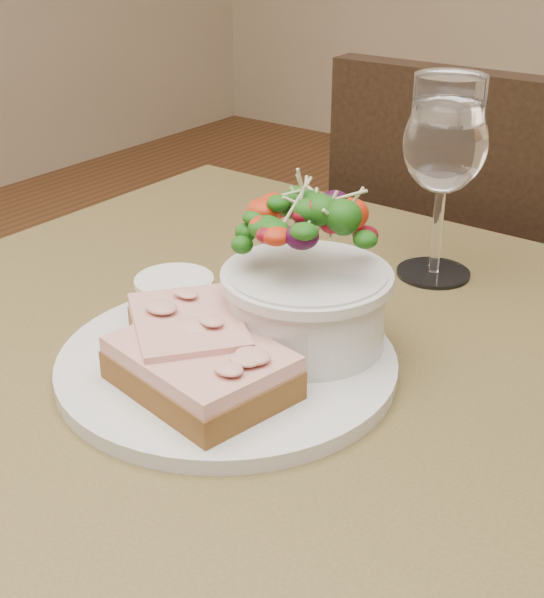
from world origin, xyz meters
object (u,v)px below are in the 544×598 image
Objects in this scene: sandwich_back at (188,336)px; cafe_table at (261,497)px; salad_bowl at (307,274)px; sandwich_front at (201,368)px; chair_far at (498,450)px; dinner_plate at (227,363)px; wine_glass at (445,149)px; ramekin at (175,296)px.

cafe_table is at bearing 57.38° from sandwich_back.
sandwich_front is at bearing -102.02° from salad_bowl.
chair_far is at bearing 126.57° from sandwich_back.
sandwich_front is at bearing -72.76° from dinner_plate.
cafe_table is at bearing -91.84° from wine_glass.
ramekin is 0.27m from wine_glass.
sandwich_front reaches higher than dinner_plate.
dinner_plate is at bearing -122.89° from salad_bowl.
ramekin reaches higher than dinner_plate.
cafe_table is at bearing 70.55° from sandwich_front.
dinner_plate is 4.32× the size of ramekin.
sandwich_back reaches higher than dinner_plate.
ramekin is (-0.06, 0.05, -0.00)m from sandwich_back.
salad_bowl is (-0.00, 0.06, 0.17)m from cafe_table.
wine_glass reaches higher than cafe_table.
sandwich_front is 0.32m from wine_glass.
chair_far is at bearing 93.09° from cafe_table.
dinner_plate is at bearing -100.04° from wine_glass.
dinner_plate is 1.98× the size of sandwich_back.
ramekin is at bearing 162.03° from dinner_plate.
ramekin is at bearing 81.19° from chair_far.
ramekin reaches higher than cafe_table.
salad_bowl is 0.21m from wine_glass.
wine_glass is (0.03, 0.30, 0.09)m from sandwich_front.
sandwich_front reaches higher than cafe_table.
dinner_plate is 1.48× the size of wine_glass.
sandwich_back is 0.10m from salad_bowl.
chair_far is 0.79m from salad_bowl.
chair_far is at bearing 101.48° from sandwich_front.
chair_far is at bearing 96.35° from wine_glass.
cafe_table is 0.18m from salad_bowl.
salad_bowl is at bearing 57.11° from dinner_plate.
wine_glass is (0.04, -0.39, 0.58)m from chair_far.
sandwich_front is at bearing -37.88° from ramekin.
wine_glass is at bearing 94.60° from chair_far.
cafe_table is 0.18m from ramekin.
dinner_plate reaches higher than cafe_table.
cafe_table is 6.30× the size of salad_bowl.
dinner_plate is (-0.04, 0.01, 0.11)m from cafe_table.
sandwich_front is 0.11m from ramekin.
dinner_plate is 0.09m from salad_bowl.
dinner_plate is 1.90× the size of sandwich_front.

